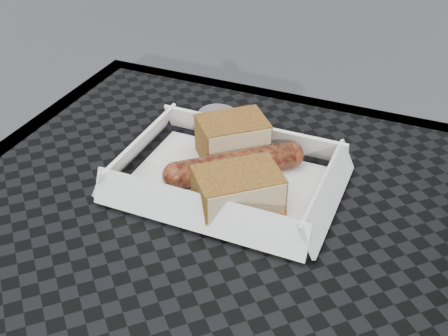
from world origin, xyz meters
name	(u,v)px	position (x,y,z in m)	size (l,w,h in m)	color
food_tray	(227,183)	(-0.09, 0.15, 0.75)	(0.22, 0.15, 0.00)	white
bratwurst	(235,165)	(-0.09, 0.17, 0.76)	(0.14, 0.12, 0.03)	brown
bread_near	(232,138)	(-0.11, 0.21, 0.77)	(0.08, 0.06, 0.05)	brown
bread_far	(238,191)	(-0.06, 0.11, 0.77)	(0.09, 0.06, 0.05)	brown
veg_garnish	(269,211)	(-0.03, 0.12, 0.75)	(0.03, 0.03, 0.00)	#E43A09
napkin	(249,168)	(-0.08, 0.19, 0.75)	(0.12, 0.12, 0.00)	white
condiment_cup_sauce	(217,123)	(-0.15, 0.25, 0.76)	(0.05, 0.05, 0.03)	maroon
condiment_cup_empty	(224,128)	(-0.14, 0.25, 0.76)	(0.05, 0.05, 0.03)	silver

